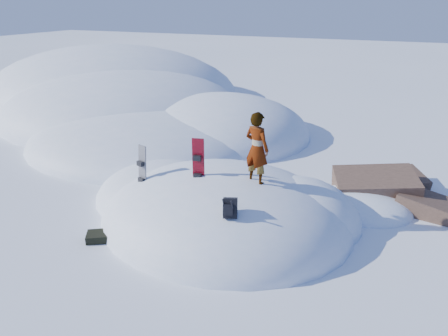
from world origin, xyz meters
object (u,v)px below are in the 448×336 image
at_px(backpack, 230,208).
at_px(person, 257,149).
at_px(snowboard_red, 198,169).
at_px(snowboard_dark, 142,173).

xyz_separation_m(backpack, person, (0.03, 1.60, 0.92)).
distance_m(snowboard_red, snowboard_dark, 1.70).
height_order(backpack, person, person).
relative_size(snowboard_dark, person, 0.86).
relative_size(snowboard_red, snowboard_dark, 1.05).
xyz_separation_m(snowboard_red, backpack, (1.44, -1.24, -0.28)).
relative_size(snowboard_red, person, 0.90).
bearing_deg(person, snowboard_dark, 27.52).
bearing_deg(snowboard_red, backpack, -53.58).
height_order(snowboard_red, person, person).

